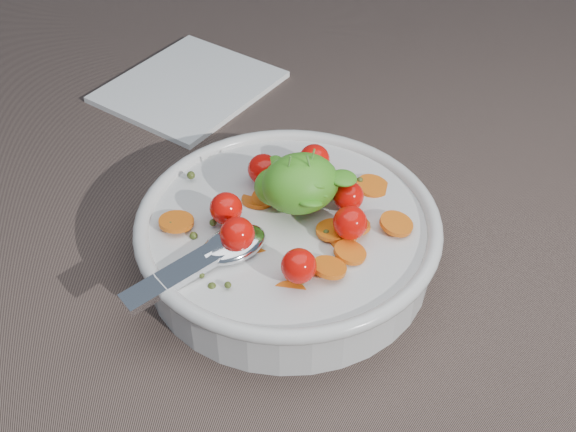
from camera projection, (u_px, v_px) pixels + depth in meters
name	position (u px, v px, depth m)	size (l,w,h in m)	color
ground	(258.00, 249.00, 0.60)	(6.00, 6.00, 0.00)	brown
bowl	(288.00, 236.00, 0.57)	(0.26, 0.24, 0.10)	silver
napkin	(189.00, 87.00, 0.79)	(0.17, 0.15, 0.01)	white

